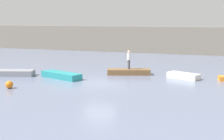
{
  "coord_description": "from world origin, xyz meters",
  "views": [
    {
      "loc": [
        8.89,
        -22.14,
        4.88
      ],
      "look_at": [
        0.56,
        1.38,
        0.86
      ],
      "focal_mm": 51.56,
      "sensor_mm": 36.0,
      "label": 1
    }
  ],
  "objects": [
    {
      "name": "person_white_shirt",
      "position": [
        1.0,
        4.54,
        1.4
      ],
      "size": [
        0.32,
        0.32,
        1.65
      ],
      "color": "#4C4C56",
      "rests_on": "rowboat_brown"
    },
    {
      "name": "rowboat_brown",
      "position": [
        1.0,
        4.54,
        0.24
      ],
      "size": [
        3.89,
        2.28,
        0.48
      ],
      "primitive_type": "cube",
      "rotation": [
        0.0,
        0.0,
        0.33
      ],
      "color": "brown",
      "rests_on": "ground_plane"
    },
    {
      "name": "rowboat_grey",
      "position": [
        -8.11,
        0.66,
        0.24
      ],
      "size": [
        3.61,
        2.22,
        0.49
      ],
      "primitive_type": "cube",
      "rotation": [
        0.0,
        0.0,
        0.3
      ],
      "color": "gray",
      "rests_on": "ground_plane"
    },
    {
      "name": "mooring_buoy",
      "position": [
        -5.31,
        -3.69,
        0.27
      ],
      "size": [
        0.54,
        0.54,
        0.54
      ],
      "primitive_type": "sphere",
      "color": "orange",
      "rests_on": "ground_plane"
    },
    {
      "name": "ground_plane",
      "position": [
        0.0,
        0.0,
        0.0
      ],
      "size": [
        120.0,
        120.0,
        0.0
      ],
      "primitive_type": "plane",
      "color": "slate"
    },
    {
      "name": "embankment_wall",
      "position": [
        0.0,
        22.65,
        1.87
      ],
      "size": [
        80.0,
        1.2,
        3.74
      ],
      "primitive_type": "cube",
      "color": "gray",
      "rests_on": "ground_plane"
    },
    {
      "name": "rowboat_white",
      "position": [
        5.77,
        4.22,
        0.23
      ],
      "size": [
        2.8,
        1.96,
        0.45
      ],
      "primitive_type": "cube",
      "rotation": [
        0.0,
        0.0,
        -0.41
      ],
      "color": "white",
      "rests_on": "ground_plane"
    },
    {
      "name": "rowboat_teal",
      "position": [
        -3.73,
        0.99,
        0.25
      ],
      "size": [
        3.93,
        2.34,
        0.5
      ],
      "primitive_type": "cube",
      "rotation": [
        0.0,
        0.0,
        -0.35
      ],
      "color": "teal",
      "rests_on": "ground_plane"
    }
  ]
}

